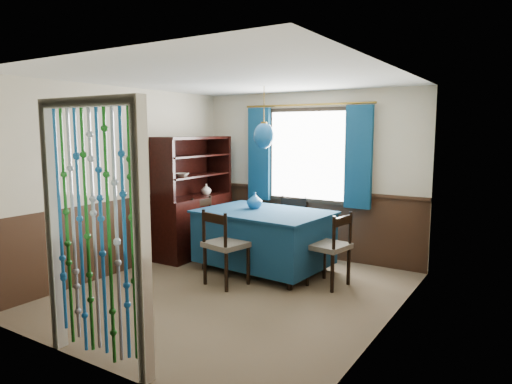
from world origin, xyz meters
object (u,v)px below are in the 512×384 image
Objects in this scene: dining_table at (264,237)px; pendant_lamp at (264,136)px; chair_far at (291,226)px; sideboard at (193,214)px; bowl_shelf at (182,175)px; chair_left at (210,227)px; chair_right at (331,247)px; vase_sideboard at (206,189)px; chair_near at (225,245)px; vase_table at (255,201)px.

dining_table is 2.23× the size of pendant_lamp.
chair_far is 0.50× the size of sideboard.
dining_table is at bearing 6.38° from bowl_shelf.
chair_left is 4.28× the size of bowl_shelf.
chair_right reaches higher than chair_far.
vase_sideboard is (-1.32, -0.39, 0.52)m from chair_far.
bowl_shelf reaches higher than chair_right.
dining_table is 0.78m from chair_near.
dining_table is at bearing 93.70° from chair_near.
vase_table is 0.97× the size of bowl_shelf.
chair_right is at bearing -7.73° from sideboard.
pendant_lamp is (0.10, 0.77, 1.35)m from chair_near.
sideboard is 0.72m from bowl_shelf.
sideboard is at bearing 93.24° from chair_right.
chair_near is at bearing -44.13° from vase_sideboard.
sideboard is (-1.28, 0.93, 0.12)m from chair_near.
dining_table is 1.40m from sideboard.
vase_sideboard is at bearing 147.19° from chair_near.
pendant_lamp reaches higher than bowl_shelf.
chair_left is 1.14× the size of pendant_lamp.
chair_left is at bearing 176.76° from pendant_lamp.
pendant_lamp reaches higher than chair_right.
pendant_lamp is 0.95m from vase_table.
vase_table is at bearing 108.64° from chair_near.
vase_table is at bearing 98.41° from chair_left.
vase_sideboard is at bearing 4.14° from chair_far.
vase_sideboard is (-1.32, 0.41, 0.53)m from dining_table.
chair_left is 0.44m from sideboard.
chair_right is at bearing -8.93° from vase_table.
chair_near is 1.03× the size of chair_left.
pendant_lamp is at bearing -8.46° from sideboard.
chair_right is (2.01, -0.15, -0.00)m from chair_left.
chair_far is at bearing 16.54° from vase_sideboard.
vase_sideboard is at bearing 164.34° from vase_table.
chair_near is 1.77m from vase_sideboard.
sideboard is at bearing 100.90° from bowl_shelf.
chair_left is at bearing 30.84° from bowl_shelf.
vase_table reaches higher than chair_near.
chair_right is (1.02, -0.09, 0.01)m from dining_table.
chair_right is at bearing -0.76° from dining_table.
vase_sideboard is at bearing -131.58° from chair_left.
bowl_shelf reaches higher than vase_sideboard.
dining_table is at bearing 94.22° from chair_right.
dining_table is 1.48m from vase_sideboard.
vase_table is (-0.21, 0.10, -0.92)m from pendant_lamp.
chair_left is at bearing 25.02° from chair_far.
chair_near is (-0.10, -0.77, 0.03)m from dining_table.
dining_table is 1.96× the size of chair_right.
vase_table is at bearing -15.66° from vase_sideboard.
dining_table is at bearing -17.38° from vase_sideboard.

